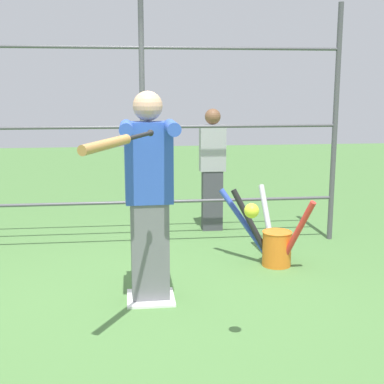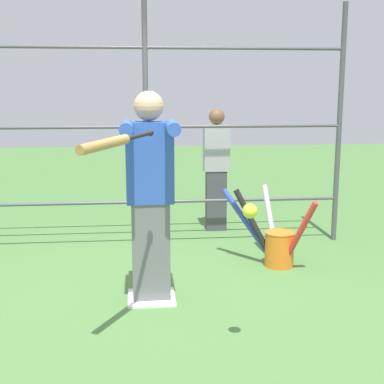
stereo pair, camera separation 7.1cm
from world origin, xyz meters
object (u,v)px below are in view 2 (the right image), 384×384
at_px(batter, 150,191).
at_px(bystander_behind_fence, 216,168).
at_px(softball_in_flight, 250,211).
at_px(bat_bucket, 276,242).
at_px(baseball_bat_swinging, 111,143).

bearing_deg(batter, bystander_behind_fence, -111.54).
bearing_deg(softball_in_flight, bat_bucket, -109.93).
distance_m(bat_bucket, bystander_behind_fence, 1.58).
distance_m(batter, baseball_bat_swinging, 1.06).
relative_size(batter, baseball_bat_swinging, 2.24).
distance_m(baseball_bat_swinging, bat_bucket, 2.57).
xyz_separation_m(baseball_bat_swinging, bystander_behind_fence, (-1.13, -3.11, -0.64)).
xyz_separation_m(batter, baseball_bat_swinging, (0.26, 0.90, 0.49)).
distance_m(batter, softball_in_flight, 1.22).
distance_m(softball_in_flight, bat_bucket, 2.10).
relative_size(batter, bat_bucket, 1.90).
height_order(batter, bat_bucket, batter).
bearing_deg(baseball_bat_swinging, bat_bucket, -132.42).
height_order(baseball_bat_swinging, bat_bucket, baseball_bat_swinging).
xyz_separation_m(batter, softball_in_flight, (-0.61, 1.06, 0.06)).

